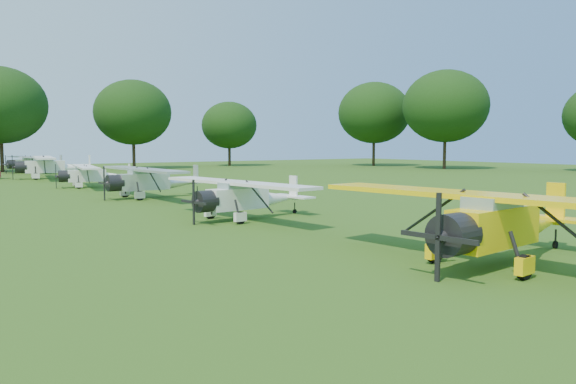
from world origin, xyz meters
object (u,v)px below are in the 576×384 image
(aircraft_4, at_px, (151,179))
(aircraft_7, at_px, (34,162))
(aircraft_3, at_px, (246,195))
(aircraft_6, at_px, (51,165))
(aircraft_5, at_px, (93,174))
(aircraft_2, at_px, (503,219))

(aircraft_4, xyz_separation_m, aircraft_7, (-0.07, 37.89, 0.04))
(aircraft_3, distance_m, aircraft_7, 50.17)
(aircraft_6, bearing_deg, aircraft_7, 95.50)
(aircraft_5, bearing_deg, aircraft_4, -77.50)
(aircraft_4, bearing_deg, aircraft_6, 90.01)
(aircraft_3, xyz_separation_m, aircraft_7, (0.13, 50.17, 0.13))
(aircraft_2, xyz_separation_m, aircraft_4, (-0.98, 24.82, -0.09))
(aircraft_2, relative_size, aircraft_6, 0.94)
(aircraft_3, relative_size, aircraft_5, 1.03)
(aircraft_4, relative_size, aircraft_5, 1.11)
(aircraft_3, distance_m, aircraft_5, 23.29)
(aircraft_5, bearing_deg, aircraft_2, -78.18)
(aircraft_2, distance_m, aircraft_6, 49.46)
(aircraft_3, height_order, aircraft_5, aircraft_3)
(aircraft_2, relative_size, aircraft_7, 1.04)
(aircraft_7, bearing_deg, aircraft_6, -102.34)
(aircraft_2, relative_size, aircraft_3, 1.16)
(aircraft_3, xyz_separation_m, aircraft_4, (0.20, 12.29, 0.09))
(aircraft_6, distance_m, aircraft_7, 13.30)
(aircraft_6, height_order, aircraft_7, aircraft_6)
(aircraft_7, bearing_deg, aircraft_5, -100.08)
(aircraft_7, bearing_deg, aircraft_3, -99.04)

